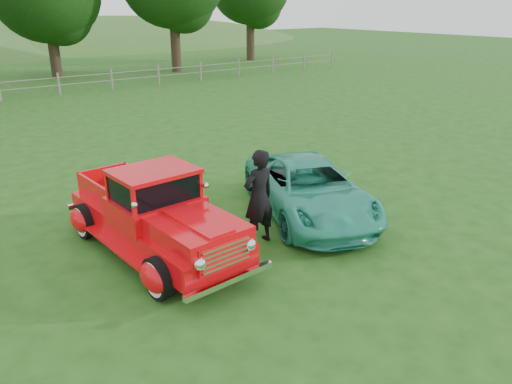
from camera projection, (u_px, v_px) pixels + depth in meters
ground at (268, 276)px, 9.26m from camera, size 140.00×140.00×0.00m
red_pickup at (155, 216)px, 9.89m from camera, size 2.42×5.07×1.78m
teal_sedan at (309, 189)px, 11.73m from camera, size 3.77×5.15×1.30m
man at (259, 197)px, 10.22m from camera, size 0.75×0.50×2.03m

